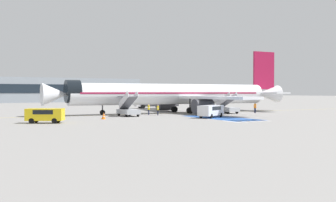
# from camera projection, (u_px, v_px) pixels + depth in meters

# --- Properties ---
(ground_plane) EXTENTS (600.00, 600.00, 0.00)m
(ground_plane) POSITION_uv_depth(u_px,v_px,m) (165.00, 113.00, 67.91)
(ground_plane) COLOR gray
(apron_leadline_yellow) EXTENTS (80.52, 2.19, 0.01)m
(apron_leadline_yellow) POSITION_uv_depth(u_px,v_px,m) (173.00, 113.00, 68.69)
(apron_leadline_yellow) COLOR gold
(apron_leadline_yellow) RESTS_ON ground_plane
(apron_stand_patch_blue) EXTENTS (5.30, 13.83, 0.01)m
(apron_stand_patch_blue) POSITION_uv_depth(u_px,v_px,m) (221.00, 118.00, 56.11)
(apron_stand_patch_blue) COLOR #2856A8
(apron_stand_patch_blue) RESTS_ON ground_plane
(apron_walkway_bar_0) EXTENTS (0.44, 3.60, 0.01)m
(apron_walkway_bar_0) POSITION_uv_depth(u_px,v_px,m) (231.00, 122.00, 49.10)
(apron_walkway_bar_0) COLOR silver
(apron_walkway_bar_0) RESTS_ON ground_plane
(apron_walkway_bar_1) EXTENTS (0.44, 3.60, 0.01)m
(apron_walkway_bar_1) POSITION_uv_depth(u_px,v_px,m) (239.00, 121.00, 49.66)
(apron_walkway_bar_1) COLOR silver
(apron_walkway_bar_1) RESTS_ON ground_plane
(apron_walkway_bar_2) EXTENTS (0.44, 3.60, 0.01)m
(apron_walkway_bar_2) POSITION_uv_depth(u_px,v_px,m) (246.00, 121.00, 50.22)
(apron_walkway_bar_2) COLOR silver
(apron_walkway_bar_2) RESTS_ON ground_plane
(apron_walkway_bar_3) EXTENTS (0.44, 3.60, 0.01)m
(apron_walkway_bar_3) POSITION_uv_depth(u_px,v_px,m) (254.00, 121.00, 50.78)
(apron_walkway_bar_3) COLOR silver
(apron_walkway_bar_3) RESTS_ON ground_plane
(apron_walkway_bar_4) EXTENTS (0.44, 3.60, 0.01)m
(apron_walkway_bar_4) POSITION_uv_depth(u_px,v_px,m) (261.00, 120.00, 51.34)
(apron_walkway_bar_4) COLOR silver
(apron_walkway_bar_4) RESTS_ON ground_plane
(airliner) EXTENTS (45.88, 33.34, 11.65)m
(airliner) POSITION_uv_depth(u_px,v_px,m) (177.00, 94.00, 68.95)
(airliner) COLOR silver
(airliner) RESTS_ON ground_plane
(boarding_stairs_forward) EXTENTS (2.32, 5.28, 3.90)m
(boarding_stairs_forward) POSITION_uv_depth(u_px,v_px,m) (128.00, 110.00, 60.31)
(boarding_stairs_forward) COLOR #ADB2BA
(boarding_stairs_forward) RESTS_ON ground_plane
(boarding_stairs_aft) EXTENTS (2.32, 5.28, 3.69)m
(boarding_stairs_aft) POSITION_uv_depth(u_px,v_px,m) (226.00, 108.00, 68.47)
(boarding_stairs_aft) COLOR #ADB2BA
(boarding_stairs_aft) RESTS_ON ground_plane
(fuel_tanker) EXTENTS (10.18, 3.78, 3.61)m
(fuel_tanker) POSITION_uv_depth(u_px,v_px,m) (157.00, 100.00, 89.29)
(fuel_tanker) COLOR #38383D
(fuel_tanker) RESTS_ON ground_plane
(service_van_0) EXTENTS (5.60, 4.34, 1.78)m
(service_van_0) POSITION_uv_depth(u_px,v_px,m) (211.00, 110.00, 56.82)
(service_van_0) COLOR silver
(service_van_0) RESTS_ON ground_plane
(service_van_1) EXTENTS (4.63, 3.52, 1.74)m
(service_van_1) POSITION_uv_depth(u_px,v_px,m) (45.00, 114.00, 46.62)
(service_van_1) COLOR yellow
(service_van_1) RESTS_ON ground_plane
(ground_crew_0) EXTENTS (0.44, 0.48, 1.84)m
(ground_crew_0) POSITION_uv_depth(u_px,v_px,m) (255.00, 107.00, 69.24)
(ground_crew_0) COLOR #191E38
(ground_crew_0) RESTS_ON ground_plane
(ground_crew_1) EXTENTS (0.29, 0.46, 1.69)m
(ground_crew_1) POSITION_uv_depth(u_px,v_px,m) (158.00, 109.00, 62.57)
(ground_crew_1) COLOR #191E38
(ground_crew_1) RESTS_ON ground_plane
(ground_crew_2) EXTENTS (0.46, 0.48, 1.76)m
(ground_crew_2) POSITION_uv_depth(u_px,v_px,m) (149.00, 109.00, 63.51)
(ground_crew_2) COLOR #191E38
(ground_crew_2) RESTS_ON ground_plane
(traffic_cone_0) EXTENTS (0.61, 0.61, 0.67)m
(traffic_cone_0) POSITION_uv_depth(u_px,v_px,m) (103.00, 117.00, 53.36)
(traffic_cone_0) COLOR orange
(traffic_cone_0) RESTS_ON ground_plane
(traffic_cone_1) EXTENTS (0.50, 0.50, 0.56)m
(traffic_cone_1) POSITION_uv_depth(u_px,v_px,m) (104.00, 114.00, 59.83)
(traffic_cone_1) COLOR orange
(traffic_cone_1) RESTS_ON ground_plane
(terminal_building) EXTENTS (87.34, 12.10, 8.92)m
(terminal_building) POSITION_uv_depth(u_px,v_px,m) (22.00, 90.00, 140.86)
(terminal_building) COLOR #89939E
(terminal_building) RESTS_ON ground_plane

